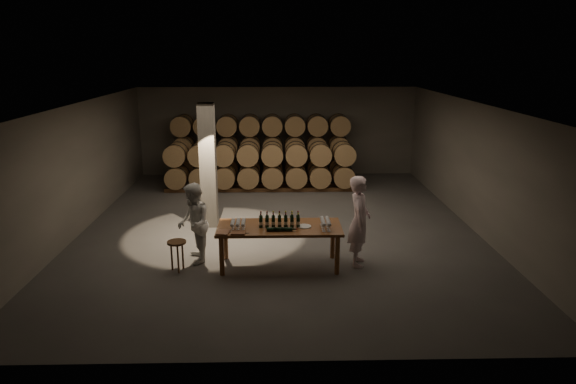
{
  "coord_description": "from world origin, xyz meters",
  "views": [
    {
      "loc": [
        -0.06,
        -12.66,
        4.45
      ],
      "look_at": [
        0.23,
        -0.53,
        1.1
      ],
      "focal_mm": 32.0,
      "sensor_mm": 36.0,
      "label": 1
    }
  ],
  "objects_px": {
    "person_woman": "(193,224)",
    "tasting_table": "(279,231)",
    "stool": "(177,247)",
    "person_man": "(359,221)",
    "bottle_cluster": "(280,221)",
    "notebook_near": "(238,233)",
    "plate": "(304,226)"
  },
  "relations": [
    {
      "from": "notebook_near",
      "to": "stool",
      "type": "distance_m",
      "value": 1.37
    },
    {
      "from": "bottle_cluster",
      "to": "notebook_near",
      "type": "relative_size",
      "value": 3.08
    },
    {
      "from": "stool",
      "to": "person_man",
      "type": "relative_size",
      "value": 0.33
    },
    {
      "from": "person_man",
      "to": "person_woman",
      "type": "height_order",
      "value": "person_man"
    },
    {
      "from": "person_woman",
      "to": "tasting_table",
      "type": "bearing_deg",
      "value": 70.72
    },
    {
      "from": "plate",
      "to": "notebook_near",
      "type": "xyz_separation_m",
      "value": [
        -1.36,
        -0.38,
        0.01
      ]
    },
    {
      "from": "bottle_cluster",
      "to": "notebook_near",
      "type": "xyz_separation_m",
      "value": [
        -0.84,
        -0.43,
        -0.09
      ]
    },
    {
      "from": "notebook_near",
      "to": "person_woman",
      "type": "relative_size",
      "value": 0.16
    },
    {
      "from": "person_man",
      "to": "person_woman",
      "type": "xyz_separation_m",
      "value": [
        -3.53,
        0.21,
        -0.1
      ]
    },
    {
      "from": "stool",
      "to": "person_woman",
      "type": "distance_m",
      "value": 0.64
    },
    {
      "from": "plate",
      "to": "person_woman",
      "type": "bearing_deg",
      "value": 172.34
    },
    {
      "from": "plate",
      "to": "notebook_near",
      "type": "height_order",
      "value": "notebook_near"
    },
    {
      "from": "stool",
      "to": "person_man",
      "type": "distance_m",
      "value": 3.85
    },
    {
      "from": "bottle_cluster",
      "to": "notebook_near",
      "type": "distance_m",
      "value": 0.95
    },
    {
      "from": "bottle_cluster",
      "to": "plate",
      "type": "distance_m",
      "value": 0.53
    },
    {
      "from": "stool",
      "to": "person_man",
      "type": "bearing_deg",
      "value": 3.74
    },
    {
      "from": "plate",
      "to": "person_man",
      "type": "distance_m",
      "value": 1.18
    },
    {
      "from": "plate",
      "to": "stool",
      "type": "bearing_deg",
      "value": -176.94
    },
    {
      "from": "stool",
      "to": "person_woman",
      "type": "relative_size",
      "value": 0.37
    },
    {
      "from": "tasting_table",
      "to": "person_man",
      "type": "height_order",
      "value": "person_man"
    },
    {
      "from": "tasting_table",
      "to": "notebook_near",
      "type": "xyz_separation_m",
      "value": [
        -0.83,
        -0.42,
        0.12
      ]
    },
    {
      "from": "bottle_cluster",
      "to": "person_man",
      "type": "relative_size",
      "value": 0.44
    },
    {
      "from": "stool",
      "to": "notebook_near",
      "type": "bearing_deg",
      "value": -10.61
    },
    {
      "from": "plate",
      "to": "person_woman",
      "type": "xyz_separation_m",
      "value": [
        -2.36,
        0.32,
        -0.03
      ]
    },
    {
      "from": "tasting_table",
      "to": "bottle_cluster",
      "type": "height_order",
      "value": "bottle_cluster"
    },
    {
      "from": "plate",
      "to": "notebook_near",
      "type": "relative_size",
      "value": 1.05
    },
    {
      "from": "tasting_table",
      "to": "stool",
      "type": "distance_m",
      "value": 2.15
    },
    {
      "from": "plate",
      "to": "notebook_near",
      "type": "distance_m",
      "value": 1.41
    },
    {
      "from": "person_man",
      "to": "person_woman",
      "type": "relative_size",
      "value": 1.11
    },
    {
      "from": "bottle_cluster",
      "to": "notebook_near",
      "type": "bearing_deg",
      "value": -152.73
    },
    {
      "from": "bottle_cluster",
      "to": "notebook_near",
      "type": "height_order",
      "value": "bottle_cluster"
    },
    {
      "from": "stool",
      "to": "bottle_cluster",
      "type": "bearing_deg",
      "value": 5.1
    }
  ]
}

